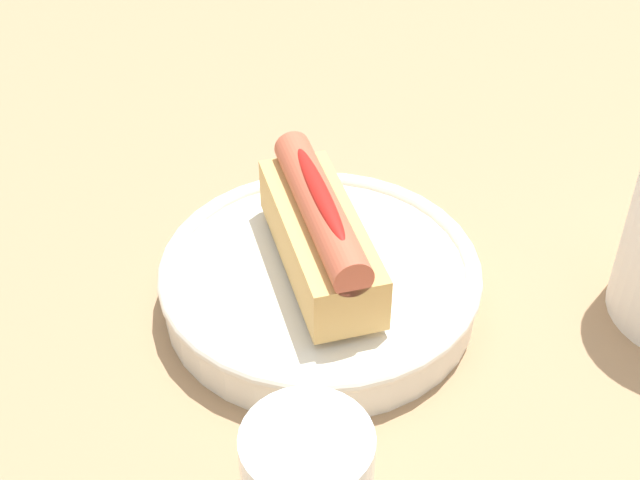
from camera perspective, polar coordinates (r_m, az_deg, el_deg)
The scene contains 3 objects.
ground_plane at distance 0.64m, azimuth 1.09°, elevation -3.50°, with size 2.40×2.40×0.00m, color #9E7A56.
serving_bowl at distance 0.62m, azimuth -0.00°, elevation -2.63°, with size 0.23×0.23×0.04m.
hotdog_front at distance 0.60m, azimuth 0.00°, elevation 0.58°, with size 0.16×0.09×0.06m.
Camera 1 is at (0.47, -0.02, 0.44)m, focal length 49.79 mm.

